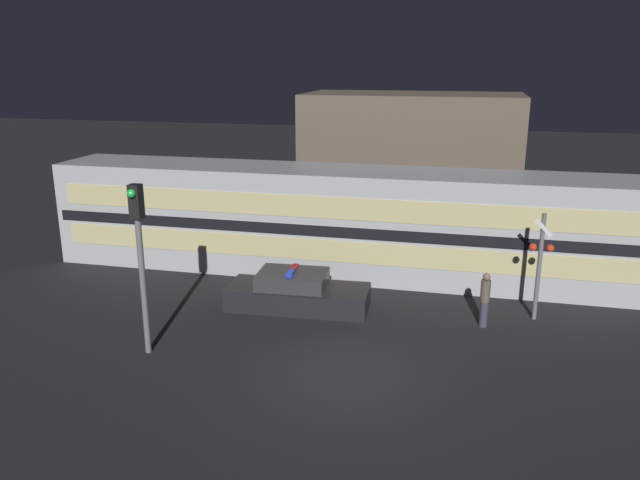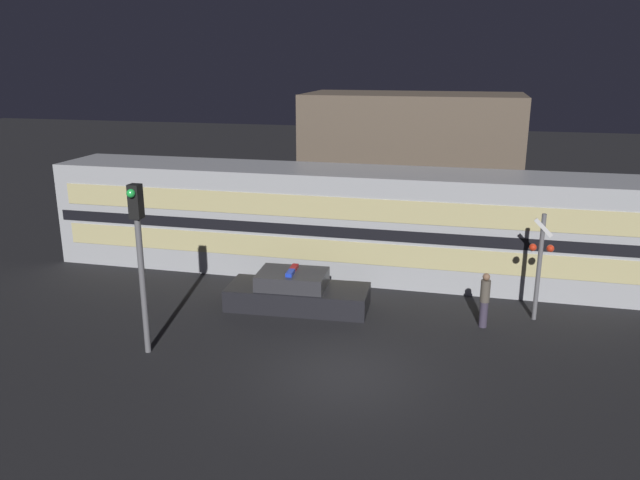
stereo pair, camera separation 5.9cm
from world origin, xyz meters
name	(u,v)px [view 1 (the left image)]	position (x,y,z in m)	size (l,w,h in m)	color
ground_plane	(345,376)	(0.00, 0.00, 0.00)	(120.00, 120.00, 0.00)	black
train	(339,222)	(-1.85, 7.95, 1.96)	(21.78, 2.98, 3.91)	#B7BABF
police_car	(297,293)	(-2.43, 4.12, 0.49)	(4.63, 1.98, 1.32)	black
pedestrian	(485,299)	(3.44, 3.96, 0.88)	(0.29, 0.29, 1.70)	#3F384C
crossing_signal_near	(540,261)	(4.99, 4.89, 1.89)	(0.72, 0.32, 3.37)	slate
traffic_light_corner	(140,247)	(-5.55, 0.04, 3.03)	(0.30, 0.46, 4.70)	slate
building_left	(411,159)	(-0.04, 16.40, 3.11)	(10.20, 5.16, 6.21)	brown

